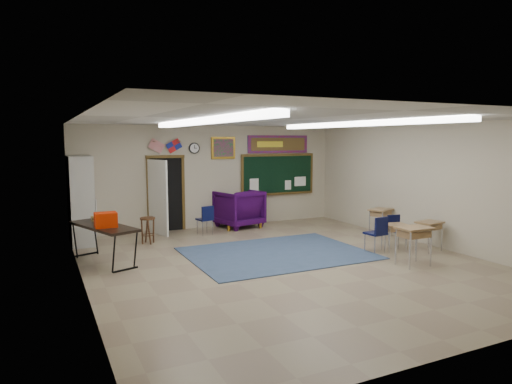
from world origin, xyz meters
name	(u,v)px	position (x,y,z in m)	size (l,w,h in m)	color
floor	(287,263)	(0.00, 0.00, 0.00)	(9.00, 9.00, 0.00)	gray
back_wall	(212,177)	(0.00, 4.50, 1.50)	(8.00, 0.04, 3.00)	#B4AB92
front_wall	(473,232)	(0.00, -4.50, 1.50)	(8.00, 0.04, 3.00)	#B4AB92
left_wall	(82,205)	(-4.00, 0.00, 1.50)	(0.04, 9.00, 3.00)	#B4AB92
right_wall	(429,185)	(4.00, 0.00, 1.50)	(0.04, 9.00, 3.00)	#B4AB92
ceiling	(288,120)	(0.00, 0.00, 3.00)	(8.00, 9.00, 0.04)	silver
area_rug	(277,253)	(0.20, 0.80, 0.01)	(4.00, 3.00, 0.02)	#374768
fluorescent_strips	(288,123)	(0.00, 0.00, 2.94)	(3.86, 6.00, 0.10)	white
doorway	(164,195)	(-1.50, 4.35, 1.06)	(1.10, 0.89, 2.16)	black
chalkboard	(278,176)	(2.20, 4.46, 1.46)	(2.55, 0.14, 1.30)	brown
bulletin_board	(278,144)	(2.20, 4.47, 2.45)	(2.10, 0.05, 0.55)	red
framed_art_print	(223,148)	(0.35, 4.47, 2.35)	(0.75, 0.05, 0.65)	olive
wall_clock	(194,148)	(-0.55, 4.47, 2.35)	(0.32, 0.05, 0.32)	black
wall_flags	(165,144)	(-1.40, 4.44, 2.48)	(1.16, 0.06, 0.70)	red
storage_cabinet	(81,200)	(-3.71, 3.85, 1.10)	(0.59, 1.25, 2.20)	#AEAFAA
wingback_armchair	(238,208)	(0.69, 4.15, 0.55)	(1.18, 1.22, 1.11)	#260536
student_chair_reading	(205,220)	(-0.59, 3.51, 0.40)	(0.40, 0.40, 0.81)	#080C33
student_chair_desk_a	(375,234)	(2.30, -0.08, 0.43)	(0.43, 0.43, 0.85)	#080C33
student_chair_desk_b	(397,231)	(3.14, 0.11, 0.38)	(0.38, 0.38, 0.77)	#080C33
student_desk_front_left	(394,236)	(2.79, -0.16, 0.36)	(0.59, 0.48, 0.64)	brown
student_desk_front_right	(381,221)	(3.62, 1.27, 0.41)	(0.74, 0.66, 0.74)	brown
student_desk_back_left	(414,244)	(2.27, -1.29, 0.45)	(0.68, 0.51, 0.81)	brown
student_desk_back_right	(429,235)	(3.53, -0.52, 0.39)	(0.65, 0.53, 0.70)	brown
folding_table	(104,242)	(-3.46, 1.71, 0.44)	(1.27, 2.06, 1.11)	black
wooden_stool	(148,230)	(-2.24, 3.11, 0.34)	(0.37, 0.37, 0.66)	#442614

